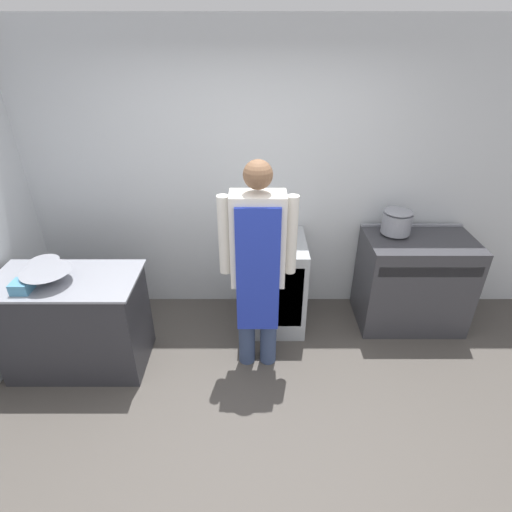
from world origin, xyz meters
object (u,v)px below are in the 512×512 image
at_px(mixing_bowl, 48,277).
at_px(plastic_tub, 22,287).
at_px(fridge_unit, 274,283).
at_px(person_cook, 258,261).
at_px(stove, 413,282).
at_px(stock_pot, 397,221).

xyz_separation_m(mixing_bowl, plastic_tub, (-0.14, -0.12, -0.01)).
relative_size(fridge_unit, plastic_tub, 6.62).
xyz_separation_m(fridge_unit, person_cook, (-0.16, -0.58, 0.58)).
bearing_deg(mixing_bowl, stove, 11.80).
height_order(fridge_unit, plastic_tub, plastic_tub).
bearing_deg(mixing_bowl, plastic_tub, -140.62).
bearing_deg(stove, fridge_unit, -179.90).
distance_m(stove, mixing_bowl, 3.21).
distance_m(person_cook, plastic_tub, 1.77).
height_order(stove, mixing_bowl, mixing_bowl).
height_order(plastic_tub, stock_pot, stock_pot).
xyz_separation_m(person_cook, plastic_tub, (-1.75, -0.19, -0.11)).
relative_size(mixing_bowl, plastic_tub, 2.76).
xyz_separation_m(person_cook, mixing_bowl, (-1.61, -0.07, -0.10)).
relative_size(stove, fridge_unit, 1.10).
relative_size(stove, plastic_tub, 7.31).
xyz_separation_m(mixing_bowl, stock_pot, (2.89, 0.76, 0.13)).
height_order(person_cook, mixing_bowl, person_cook).
xyz_separation_m(fridge_unit, mixing_bowl, (-1.77, -0.65, 0.48)).
xyz_separation_m(stove, person_cook, (-1.50, -0.58, 0.57)).
xyz_separation_m(fridge_unit, stock_pot, (1.12, 0.11, 0.60)).
relative_size(plastic_tub, stock_pot, 0.51).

